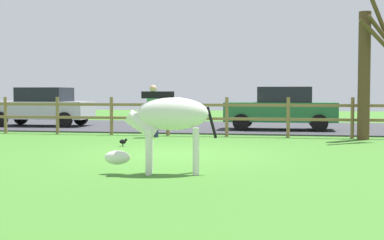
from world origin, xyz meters
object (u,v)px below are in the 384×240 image
Objects in this scene: parked_car_silver at (42,106)px; crow_on_grass at (123,141)px; bare_tree at (366,70)px; zebra at (168,120)px; visitor_near_fence at (153,108)px; parked_car_green at (281,108)px.

crow_on_grass is at bearing -50.09° from parked_car_silver.
bare_tree is at bearing 26.38° from crow_on_grass.
zebra is at bearing -54.58° from parked_car_silver.
visitor_near_fence is (5.73, -3.93, 0.06)m from parked_car_silver.
parked_car_green is (3.91, 6.42, 0.72)m from crow_on_grass.
parked_car_green is (1.68, 10.76, -0.08)m from zebra.
parked_car_green is at bearing 58.65° from crow_on_grass.
visitor_near_fence is (-6.40, -0.31, -1.16)m from bare_tree.
crow_on_grass is at bearing -90.69° from visitor_near_fence.
parked_car_silver is at bearing 125.42° from zebra.
zebra is at bearing -62.77° from crow_on_grass.
crow_on_grass is 8.90m from parked_car_silver.
bare_tree is at bearing -52.06° from parked_car_green.
visitor_near_fence is (-3.88, -3.55, 0.06)m from parked_car_green.
parked_car_silver is at bearing 145.55° from visitor_near_fence.
crow_on_grass is at bearing -153.62° from bare_tree.
zebra is 10.89m from parked_car_green.
bare_tree is 6.51m from visitor_near_fence.
bare_tree reaches higher than crow_on_grass.
zebra is 0.48× the size of parked_car_green.
zebra is (-4.20, -7.53, -1.14)m from bare_tree.
parked_car_green is 9.61m from parked_car_silver.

